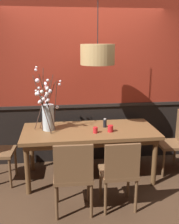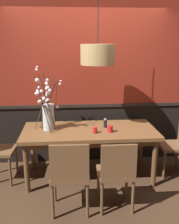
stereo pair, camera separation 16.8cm
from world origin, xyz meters
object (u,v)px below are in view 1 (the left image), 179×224
Objects in this scene: chair_near_side_left at (73,174)px; condiment_bottle at (105,123)px; vase_with_blossoms at (47,113)px; chair_head_east_end at (176,139)px; chair_far_side_right at (97,127)px; candle_holder_nearer_center at (95,130)px; dining_table at (90,135)px; pendant_lamp at (98,55)px; chair_near_side_right at (120,171)px; candle_holder_nearer_edge at (110,129)px.

condiment_bottle is at bearing 59.85° from chair_near_side_left.
chair_near_side_left is 1.08m from vase_with_blossoms.
chair_head_east_end is 1.38m from chair_far_side_right.
vase_with_blossoms is at bearing 161.38° from candle_holder_nearer_center.
dining_table is 2.14× the size of vase_with_blossoms.
pendant_lamp is (-1.23, 0.04, 1.29)m from chair_head_east_end.
chair_head_east_end is 1.05× the size of chair_near_side_left.
condiment_bottle reaches higher than candle_holder_nearer_center.
pendant_lamp reaches higher than chair_near_side_right.
chair_far_side_right is 1.57m from pendant_lamp.
chair_near_side_right is 0.87× the size of pendant_lamp.
pendant_lamp is at bearing -0.84° from vase_with_blossoms.
chair_head_east_end reaches higher than chair_near_side_right.
candle_holder_nearer_center is (-0.19, 0.68, 0.29)m from chair_near_side_right.
chair_head_east_end is (1.35, 0.01, -0.14)m from dining_table.
candle_holder_nearer_center is (0.06, -0.16, 0.13)m from dining_table.
candle_holder_nearer_center is at bearing -127.06° from condiment_bottle.
candle_holder_nearer_edge is 0.22m from condiment_bottle.
chair_near_side_left is 6.91× the size of condiment_bottle.
vase_with_blossoms is at bearing -136.66° from chair_far_side_right.
chair_far_side_right is at bearing 72.05° from chair_near_side_left.
candle_holder_nearer_edge is at bearing -79.98° from condiment_bottle.
chair_far_side_right is 6.59× the size of condiment_bottle.
condiment_bottle is at bearing 1.05° from vase_with_blossoms.
candle_holder_nearer_edge is (0.02, -1.01, 0.31)m from chair_far_side_right.
chair_near_side_right is 1.33m from vase_with_blossoms.
pendant_lamp reaches higher than chair_near_side_left.
chair_head_east_end reaches higher than dining_table.
candle_holder_nearer_edge is at bearing -12.92° from vase_with_blossoms.
pendant_lamp is (0.12, 0.05, 1.15)m from dining_table.
chair_head_east_end reaches higher than condiment_bottle.
pendant_lamp is (0.06, 0.21, 1.02)m from candle_holder_nearer_center.
chair_near_side_left is 10.88× the size of candle_holder_nearer_center.
candle_holder_nearer_center is (-0.20, -1.03, 0.31)m from chair_far_side_right.
pendant_lamp reaches higher than dining_table.
vase_with_blossoms is at bearing 178.61° from chair_head_east_end.
pendant_lamp is at bearing 75.19° from candle_holder_nearer_center.
dining_table is at bearing 106.63° from chair_near_side_right.
chair_far_side_right is at bearing 89.76° from chair_near_side_right.
chair_head_east_end is (1.10, 0.85, 0.02)m from chair_near_side_right.
chair_head_east_end is 2.00m from vase_with_blossoms.
chair_near_side_left is (-0.55, -0.02, 0.01)m from chair_near_side_right.
pendant_lamp is (-0.16, 0.19, 1.02)m from candle_holder_nearer_edge.
candle_holder_nearer_edge is at bearing -88.74° from chair_far_side_right.
chair_near_side_left is at bearing -72.19° from vase_with_blossoms.
chair_head_east_end is 11.41× the size of candle_holder_nearer_center.
condiment_bottle is at bearing 176.77° from chair_head_east_end.
candle_holder_nearer_center reaches higher than dining_table.
chair_near_side_left is (-0.56, -1.73, 0.03)m from chair_far_side_right.
chair_near_side_right is 9.45× the size of candle_holder_nearer_edge.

